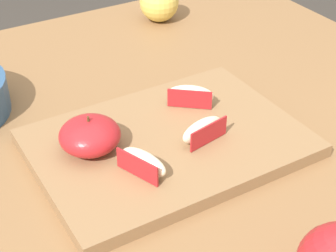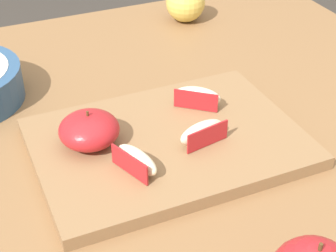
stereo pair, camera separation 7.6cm
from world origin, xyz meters
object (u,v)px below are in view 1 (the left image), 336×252
Objects in this scene: cutting_board at (168,143)px; apple_wedge_front at (143,162)px; whole_apple_golden at (159,2)px; apple_half_skin_up at (90,135)px; apple_wedge_left at (203,130)px; apple_wedge_near_knife at (190,95)px.

apple_wedge_front is (-0.07, -0.05, 0.03)m from cutting_board.
apple_wedge_front is at bearing -122.16° from whole_apple_golden.
whole_apple_golden is at bearing 57.84° from apple_wedge_front.
apple_wedge_left is (0.15, -0.06, -0.01)m from apple_half_skin_up.
apple_wedge_left is at bearing -112.20° from apple_wedge_near_knife.
apple_wedge_near_knife is at bearing 9.00° from apple_half_skin_up.
cutting_board is 0.10m from apple_wedge_near_knife.
cutting_board is 5.33× the size of apple_wedge_near_knife.
apple_half_skin_up is 1.20× the size of apple_wedge_near_knife.
cutting_board is 0.09m from apple_wedge_front.
apple_wedge_near_knife is at bearing 38.15° from cutting_board.
apple_half_skin_up is 0.49m from whole_apple_golden.
apple_wedge_left is 1.06× the size of apple_wedge_near_knife.
apple_wedge_left and apple_wedge_front have the same top height.
cutting_board is 0.06m from apple_wedge_left.
whole_apple_golden reaches higher than cutting_board.
apple_wedge_near_knife is (0.18, 0.03, -0.01)m from apple_half_skin_up.
apple_half_skin_up is at bearing -171.00° from apple_wedge_near_knife.
whole_apple_golden is (0.14, 0.34, 0.01)m from apple_wedge_near_knife.
cutting_board is at bearing -141.85° from apple_wedge_near_knife.
apple_half_skin_up is 0.18m from apple_wedge_near_knife.
whole_apple_golden is at bearing 49.00° from apple_half_skin_up.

